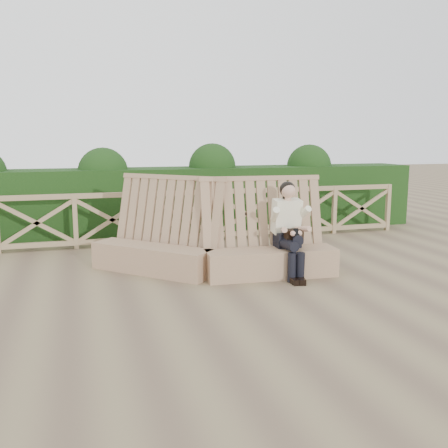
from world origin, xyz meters
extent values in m
plane|color=brown|center=(0.00, 0.00, 0.00)|extent=(60.00, 60.00, 0.00)
cube|color=#927153|center=(-0.97, 1.29, 0.22)|extent=(1.82, 1.82, 0.45)
cube|color=#927153|center=(-0.78, 1.48, 0.80)|extent=(1.78, 1.78, 1.56)
cube|color=#927153|center=(0.80, 0.48, 0.22)|extent=(2.11, 0.64, 0.45)
cube|color=#927153|center=(0.82, 0.75, 0.80)|extent=(2.10, 0.59, 1.56)
cube|color=black|center=(1.11, 0.57, 0.56)|extent=(0.40, 0.29, 0.24)
cube|color=beige|center=(1.11, 0.63, 0.93)|extent=(0.44, 0.33, 0.57)
sphere|color=tan|center=(1.11, 0.57, 1.35)|extent=(0.24, 0.24, 0.23)
sphere|color=black|center=(1.11, 0.61, 1.37)|extent=(0.26, 0.26, 0.25)
cylinder|color=black|center=(1.00, 0.35, 0.54)|extent=(0.18, 0.51, 0.16)
cylinder|color=black|center=(1.18, 0.36, 0.62)|extent=(0.18, 0.51, 0.18)
cylinder|color=black|center=(0.99, 0.11, 0.22)|extent=(0.13, 0.13, 0.45)
cylinder|color=black|center=(1.12, 0.08, 0.22)|extent=(0.13, 0.13, 0.45)
cube|color=black|center=(0.98, 0.01, 0.04)|extent=(0.11, 0.26, 0.09)
cube|color=black|center=(1.09, -0.02, 0.04)|extent=(0.11, 0.26, 0.09)
cube|color=black|center=(1.12, 0.38, 0.67)|extent=(0.29, 0.17, 0.19)
cube|color=black|center=(1.10, 0.20, 0.74)|extent=(0.08, 0.10, 0.13)
cube|color=olive|center=(0.00, 3.50, 1.05)|extent=(10.10, 0.07, 0.10)
cube|color=olive|center=(0.00, 3.50, 0.12)|extent=(10.10, 0.07, 0.10)
cube|color=black|center=(0.00, 4.70, 0.75)|extent=(12.00, 1.20, 1.50)
camera|label=1|loc=(-2.12, -6.64, 2.16)|focal=40.00mm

